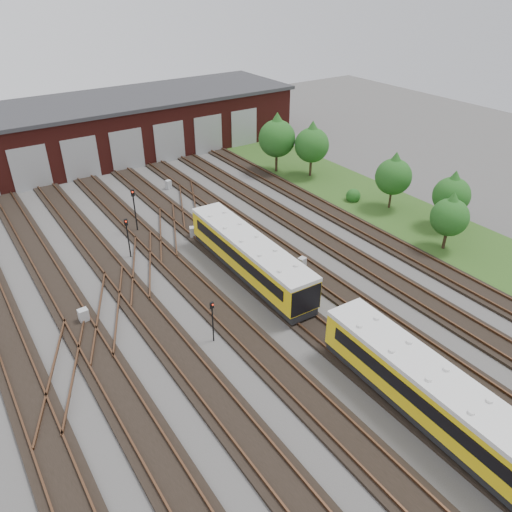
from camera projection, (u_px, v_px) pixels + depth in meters
ground at (301, 352)px, 29.18m from camera, size 120.00×120.00×0.00m
track_network at (293, 346)px, 29.46m from camera, size 30.40×70.00×0.33m
maintenance_shed at (81, 132)px, 56.07m from camera, size 51.00×12.50×6.35m
grass_verge at (396, 212)px, 45.47m from camera, size 8.00×55.00×0.05m
metro_train at (433, 395)px, 23.94m from camera, size 2.78×45.31×2.74m
signal_mast_0 at (127, 233)px, 37.58m from camera, size 0.27×0.26×3.23m
signal_mast_1 at (212, 317)px, 29.12m from camera, size 0.24×0.22×2.84m
signal_mast_2 at (134, 205)px, 40.98m from camera, size 0.32×0.30×3.84m
signal_mast_3 at (268, 251)px, 36.15m from camera, size 0.23×0.22×2.50m
relay_cabinet_1 at (84, 316)px, 31.33m from camera, size 0.61×0.52×0.99m
relay_cabinet_2 at (194, 233)px, 40.98m from camera, size 0.75×0.69×1.01m
relay_cabinet_3 at (168, 185)px, 50.03m from camera, size 0.65×0.60×0.87m
relay_cabinet_4 at (302, 263)px, 36.89m from camera, size 0.65×0.58×0.92m
tree_0 at (277, 134)px, 52.25m from camera, size 3.90×3.90×6.46m
tree_1 at (312, 141)px, 51.34m from camera, size 3.57×3.57×5.92m
tree_2 at (394, 173)px, 44.55m from camera, size 3.26×3.26×5.40m
tree_3 at (451, 213)px, 38.14m from camera, size 2.93×2.93×4.86m
tree_4 at (452, 191)px, 41.35m from camera, size 3.09×3.09×5.12m
bush_1 at (353, 194)px, 47.36m from camera, size 1.38×1.38×1.38m
bush_2 at (280, 144)px, 60.11m from camera, size 1.64×1.64×1.64m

